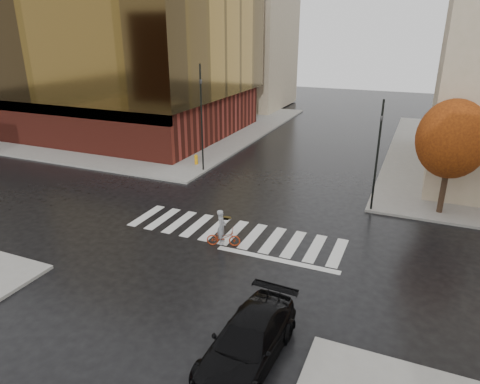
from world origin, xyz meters
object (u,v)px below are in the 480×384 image
object	(u,v)px
sedan	(248,341)
fire_hydrant	(196,159)
traffic_light_nw	(201,111)
traffic_light_ne	(378,150)
cyclist	(223,234)

from	to	relation	value
sedan	fire_hydrant	bearing A→B (deg)	125.89
traffic_light_nw	traffic_light_ne	distance (m)	12.91
sedan	traffic_light_ne	world-z (taller)	traffic_light_ne
cyclist	traffic_light_ne	xyz separation A→B (m)	(6.21, 7.30, 3.06)
sedan	fire_hydrant	distance (m)	21.24
cyclist	traffic_light_ne	world-z (taller)	traffic_light_ne
traffic_light_ne	traffic_light_nw	bearing A→B (deg)	0.76
cyclist	traffic_light_nw	distance (m)	12.49
sedan	traffic_light_nw	bearing A→B (deg)	124.71
sedan	fire_hydrant	xyz separation A→B (m)	(-11.63, 17.77, -0.15)
cyclist	fire_hydrant	size ratio (longest dim) A/B	2.44
traffic_light_ne	fire_hydrant	xyz separation A→B (m)	(-13.74, 3.70, -3.13)
traffic_light_ne	sedan	bearing A→B (deg)	94.34
sedan	traffic_light_nw	world-z (taller)	traffic_light_nw
sedan	traffic_light_ne	distance (m)	14.54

